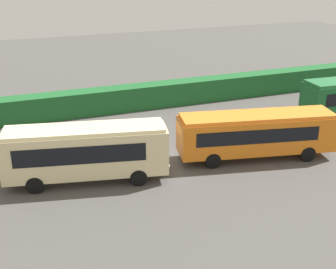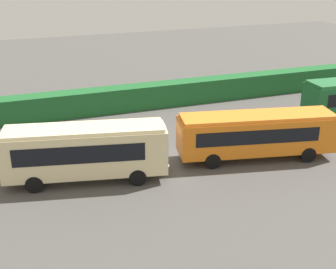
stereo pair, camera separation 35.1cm
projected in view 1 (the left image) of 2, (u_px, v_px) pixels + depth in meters
name	position (u px, v px, depth m)	size (l,w,h in m)	color
ground_plane	(182.00, 159.00, 30.14)	(99.81, 99.81, 0.00)	#514F4C
bus_cream	(86.00, 151.00, 26.55)	(9.66, 4.30, 3.35)	beige
bus_orange	(257.00, 133.00, 29.67)	(10.43, 4.46, 3.02)	orange
person_left	(141.00, 145.00, 29.76)	(0.51, 0.53, 1.85)	olive
hedge_row	(132.00, 98.00, 39.28)	(61.91, 1.75, 2.02)	#20622D
traffic_cone	(188.00, 123.00, 35.55)	(0.36, 0.36, 0.60)	orange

